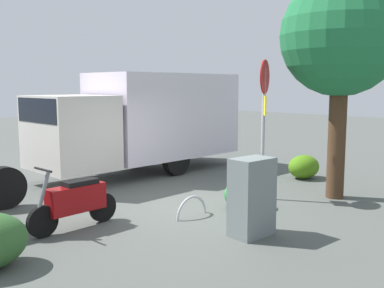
# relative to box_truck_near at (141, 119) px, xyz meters

# --- Properties ---
(ground_plane) EXTENTS (60.00, 60.00, 0.00)m
(ground_plane) POSITION_rel_box_truck_near_xyz_m (1.53, 3.58, -1.63)
(ground_plane) COLOR #4E524D
(box_truck_near) EXTENTS (8.18, 2.34, 2.96)m
(box_truck_near) POSITION_rel_box_truck_near_xyz_m (0.00, 0.00, 0.00)
(box_truck_near) COLOR black
(box_truck_near) RESTS_ON ground
(motorcycle) EXTENTS (1.81, 0.55, 1.20)m
(motorcycle) POSITION_rel_box_truck_near_xyz_m (4.08, 3.31, -1.11)
(motorcycle) COLOR black
(motorcycle) RESTS_ON ground
(stop_sign) EXTENTS (0.71, 0.33, 3.17)m
(stop_sign) POSITION_rel_box_truck_near_xyz_m (-0.11, 4.37, 0.49)
(stop_sign) COLOR #9E9EA3
(stop_sign) RESTS_ON ground
(street_tree) EXTENTS (2.73, 2.73, 5.08)m
(street_tree) POSITION_rel_box_truck_near_xyz_m (-1.42, 5.48, 2.03)
(street_tree) COLOR #47301E
(street_tree) RESTS_ON ground
(utility_cabinet) EXTENTS (0.78, 0.52, 1.37)m
(utility_cabinet) POSITION_rel_box_truck_near_xyz_m (2.09, 5.78, -0.95)
(utility_cabinet) COLOR slate
(utility_cabinet) RESTS_ON ground
(bike_rack_hoop) EXTENTS (0.85, 0.08, 0.85)m
(bike_rack_hoop) POSITION_rel_box_truck_near_xyz_m (2.05, 4.25, -1.63)
(bike_rack_hoop) COLOR #B7B7BC
(bike_rack_hoop) RESTS_ON ground
(shrub_near_sign) EXTENTS (0.92, 0.76, 0.63)m
(shrub_near_sign) POSITION_rel_box_truck_near_xyz_m (0.83, 4.59, -1.32)
(shrub_near_sign) COLOR #277A37
(shrub_near_sign) RESTS_ON ground
(shrub_mid_verge) EXTENTS (0.97, 0.80, 0.66)m
(shrub_mid_verge) POSITION_rel_box_truck_near_xyz_m (-2.80, 3.80, -1.30)
(shrub_mid_verge) COLOR #487C16
(shrub_mid_verge) RESTS_ON ground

